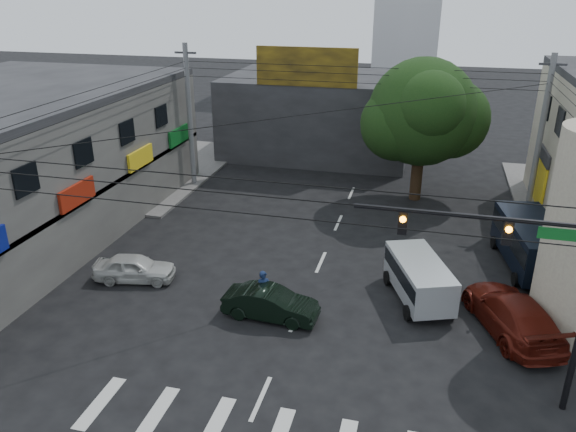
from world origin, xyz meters
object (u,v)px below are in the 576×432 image
at_px(white_compact, 135,268).
at_px(silver_minivan, 419,281).
at_px(traffic_gantry, 532,268).
at_px(utility_pole_far_left, 190,117).
at_px(traffic_officer, 264,290).
at_px(utility_pole_far_right, 540,138).
at_px(maroon_sedan, 512,314).
at_px(navy_van, 530,245).
at_px(dark_sedan, 271,304).
at_px(street_tree, 422,112).

height_order(white_compact, silver_minivan, silver_minivan).
bearing_deg(white_compact, traffic_gantry, -116.26).
height_order(utility_pole_far_left, traffic_officer, utility_pole_far_left).
distance_m(utility_pole_far_left, utility_pole_far_right, 21.00).
distance_m(silver_minivan, traffic_officer, 6.58).
distance_m(traffic_gantry, traffic_officer, 10.65).
distance_m(white_compact, maroon_sedan, 16.17).
height_order(maroon_sedan, silver_minivan, silver_minivan).
bearing_deg(traffic_officer, navy_van, 1.18).
bearing_deg(utility_pole_far_left, dark_sedan, -56.40).
relative_size(utility_pole_far_left, white_compact, 2.38).
bearing_deg(utility_pole_far_left, utility_pole_far_right, 0.00).
relative_size(utility_pole_far_left, silver_minivan, 1.98).
bearing_deg(street_tree, traffic_gantry, -78.01).
relative_size(street_tree, white_compact, 2.25).
distance_m(utility_pole_far_left, white_compact, 13.69).
distance_m(traffic_gantry, silver_minivan, 7.53).
xyz_separation_m(navy_van, traffic_officer, (-11.13, -6.70, -0.28)).
distance_m(utility_pole_far_left, navy_van, 21.60).
relative_size(silver_minivan, navy_van, 0.78).
bearing_deg(traffic_gantry, utility_pole_far_left, 137.14).
xyz_separation_m(street_tree, traffic_gantry, (3.82, -18.00, -0.64)).
xyz_separation_m(street_tree, white_compact, (-11.87, -13.84, -4.85)).
height_order(utility_pole_far_left, silver_minivan, utility_pole_far_left).
relative_size(white_compact, traffic_officer, 2.25).
relative_size(traffic_gantry, silver_minivan, 1.55).
height_order(traffic_gantry, traffic_officer, traffic_gantry).
relative_size(silver_minivan, traffic_officer, 2.70).
xyz_separation_m(dark_sedan, silver_minivan, (5.71, 2.88, 0.28)).
xyz_separation_m(dark_sedan, maroon_sedan, (9.32, 1.40, 0.15)).
xyz_separation_m(traffic_gantry, traffic_officer, (-9.31, 3.32, -3.97)).
distance_m(utility_pole_far_right, dark_sedan, 18.76).
xyz_separation_m(traffic_gantry, navy_van, (1.83, 10.02, -3.69)).
distance_m(street_tree, maroon_sedan, 15.25).
bearing_deg(dark_sedan, maroon_sedan, -78.58).
height_order(street_tree, navy_van, street_tree).
bearing_deg(utility_pole_far_right, traffic_officer, -131.21).
relative_size(traffic_gantry, traffic_officer, 4.19).
relative_size(maroon_sedan, silver_minivan, 1.26).
height_order(dark_sedan, white_compact, dark_sedan).
height_order(street_tree, traffic_gantry, street_tree).
relative_size(utility_pole_far_right, dark_sedan, 2.34).
distance_m(street_tree, utility_pole_far_right, 6.63).
xyz_separation_m(white_compact, maroon_sedan, (16.17, -0.02, 0.16)).
distance_m(street_tree, navy_van, 10.69).
relative_size(utility_pole_far_right, navy_van, 1.54).
xyz_separation_m(street_tree, silver_minivan, (0.69, -12.38, -4.55)).
xyz_separation_m(silver_minivan, traffic_officer, (-6.17, -2.30, -0.06)).
bearing_deg(navy_van, utility_pole_far_right, -16.25).
bearing_deg(silver_minivan, street_tree, -18.10).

